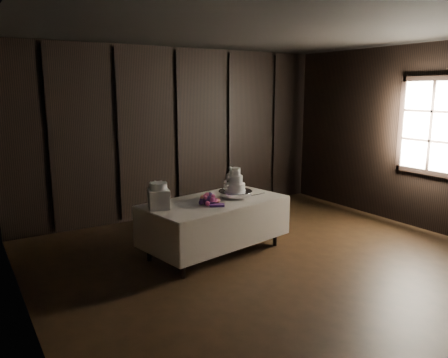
% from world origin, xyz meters
% --- Properties ---
extents(room, '(6.08, 7.08, 3.08)m').
position_xyz_m(room, '(0.00, 0.00, 1.50)').
color(room, black).
rests_on(room, ground).
extents(window, '(0.06, 1.16, 1.56)m').
position_xyz_m(window, '(2.97, 0.50, 1.70)').
color(window, black).
rests_on(window, room).
extents(display_table, '(2.14, 1.38, 0.76)m').
position_xyz_m(display_table, '(-0.48, 1.40, 0.42)').
color(display_table, beige).
rests_on(display_table, ground).
extents(cake_stand, '(0.64, 0.64, 0.09)m').
position_xyz_m(cake_stand, '(-0.13, 1.42, 0.81)').
color(cake_stand, silver).
rests_on(cake_stand, display_table).
extents(wedding_cake, '(0.32, 0.28, 0.33)m').
position_xyz_m(wedding_cake, '(-0.15, 1.41, 0.98)').
color(wedding_cake, white).
rests_on(wedding_cake, cake_stand).
extents(bouquet, '(0.47, 0.51, 0.20)m').
position_xyz_m(bouquet, '(-0.66, 1.25, 0.83)').
color(bouquet, '#E14A88').
rests_on(bouquet, display_table).
extents(box_pedestal, '(0.32, 0.32, 0.25)m').
position_xyz_m(box_pedestal, '(-1.30, 1.44, 0.89)').
color(box_pedestal, white).
rests_on(box_pedestal, display_table).
extents(small_cake, '(0.24, 0.24, 0.09)m').
position_xyz_m(small_cake, '(-1.30, 1.44, 1.05)').
color(small_cake, white).
rests_on(small_cake, box_pedestal).
extents(cake_knife, '(0.37, 0.03, 0.01)m').
position_xyz_m(cake_knife, '(0.12, 1.35, 0.77)').
color(cake_knife, silver).
rests_on(cake_knife, display_table).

